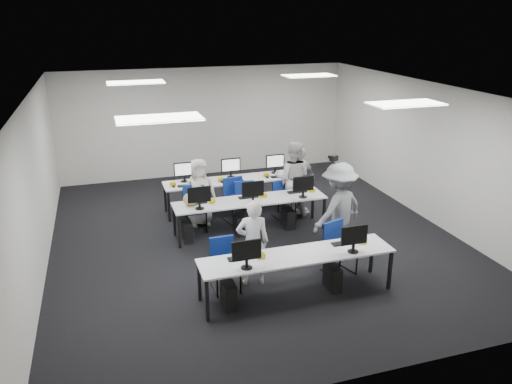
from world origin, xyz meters
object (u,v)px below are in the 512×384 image
object	(u,v)px
student_0	(253,243)
chair_6	(243,205)
student_3	(299,180)
chair_5	(195,210)
chair_3	(237,209)
student_2	(199,192)
chair_7	(292,201)
photographer	(338,210)
chair_1	(339,258)
desk_mid	(250,202)
chair_4	(284,206)
chair_2	(195,217)
chair_0	(225,274)
student_1	(293,178)
desk_front	(297,257)

from	to	relation	value
student_0	chair_6	bearing A→B (deg)	-92.47
student_3	chair_5	bearing A→B (deg)	162.11
chair_3	student_2	distance (m)	0.92
chair_7	photographer	distance (m)	2.26
chair_6	chair_1	bearing A→B (deg)	-66.67
chair_3	photographer	xyz separation A→B (m)	(1.41, -2.07, 0.60)
desk_mid	chair_4	distance (m)	1.19
chair_7	chair_5	bearing A→B (deg)	158.21
chair_2	chair_6	distance (m)	1.22
chair_0	photographer	distance (m)	2.53
student_1	chair_2	bearing A→B (deg)	30.63
student_0	chair_0	bearing A→B (deg)	15.59
chair_6	student_3	world-z (taller)	student_3
chair_2	photographer	distance (m)	3.11
desk_mid	chair_2	size ratio (longest dim) A/B	3.58
chair_0	chair_2	world-z (taller)	chair_2
student_3	desk_front	bearing A→B (deg)	-129.09
chair_2	photographer	bearing A→B (deg)	-38.95
chair_4	student_1	distance (m)	0.66
chair_6	chair_7	bearing A→B (deg)	1.56
student_3	photographer	distance (m)	2.20
chair_7	student_0	xyz separation A→B (m)	(-1.80, -2.77, 0.47)
chair_7	chair_2	bearing A→B (deg)	166.69
student_1	photographer	size ratio (longest dim) A/B	0.94
chair_4	chair_6	distance (m)	0.92
desk_mid	chair_1	xyz separation A→B (m)	(0.99, -2.14, -0.39)
chair_6	chair_4	bearing A→B (deg)	-10.96
student_0	student_2	distance (m)	2.79
chair_0	chair_6	size ratio (longest dim) A/B	0.95
chair_6	chair_7	distance (m)	1.16
chair_0	chair_6	distance (m)	3.13
chair_0	student_2	distance (m)	2.86
desk_mid	chair_0	size ratio (longest dim) A/B	3.61
chair_5	photographer	world-z (taller)	photographer
student_2	chair_4	bearing A→B (deg)	-5.55
chair_6	student_2	bearing A→B (deg)	-168.39
desk_mid	chair_0	xyz separation A→B (m)	(-1.07, -2.08, -0.40)
student_2	student_3	distance (m)	2.31
desk_mid	chair_3	bearing A→B (deg)	100.61
chair_5	chair_1	bearing A→B (deg)	-43.03
student_3	chair_7	bearing A→B (deg)	170.88
desk_front	student_0	distance (m)	0.81
chair_0	chair_1	distance (m)	2.06
desk_front	student_3	size ratio (longest dim) A/B	2.06
chair_2	chair_7	xyz separation A→B (m)	(2.32, 0.27, 0.01)
desk_front	student_1	world-z (taller)	student_1
chair_4	photographer	bearing A→B (deg)	-92.38
desk_front	student_0	xyz separation A→B (m)	(-0.57, 0.57, 0.08)
chair_7	student_2	bearing A→B (deg)	160.07
chair_7	student_3	distance (m)	0.51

